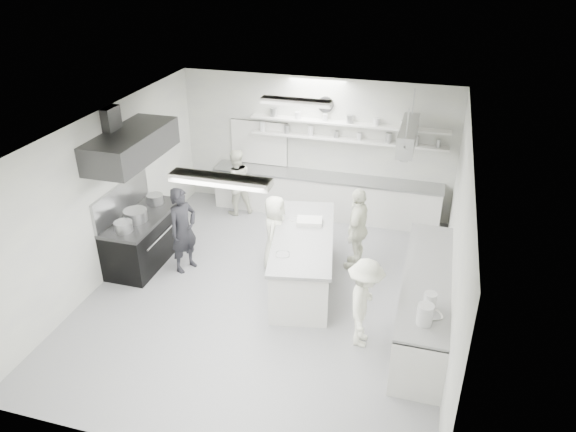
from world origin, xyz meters
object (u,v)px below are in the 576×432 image
(prep_island, at_px, (303,260))
(back_counter, at_px, (325,196))
(cook_stove, at_px, (183,230))
(right_counter, at_px, (424,302))
(cook_back, at_px, (236,182))
(stove, at_px, (145,239))

(prep_island, bearing_deg, back_counter, 83.45)
(cook_stove, bearing_deg, right_counter, -74.40)
(prep_island, xyz_separation_m, cook_back, (-2.12, 2.28, 0.29))
(right_counter, height_order, prep_island, right_counter)
(stove, xyz_separation_m, right_counter, (5.25, -0.60, 0.02))
(prep_island, relative_size, cook_stove, 1.54)
(stove, distance_m, right_counter, 5.28)
(stove, relative_size, cook_stove, 1.09)
(back_counter, relative_size, cook_back, 3.32)
(stove, height_order, prep_island, prep_island)
(cook_stove, bearing_deg, cook_back, 20.05)
(cook_stove, relative_size, cook_back, 1.09)
(stove, height_order, cook_stove, cook_stove)
(stove, relative_size, back_counter, 0.36)
(prep_island, xyz_separation_m, cook_stove, (-2.23, -0.14, 0.36))
(prep_island, bearing_deg, cook_stove, 172.92)
(back_counter, height_order, prep_island, prep_island)
(stove, height_order, right_counter, right_counter)
(back_counter, distance_m, cook_back, 1.99)
(cook_stove, bearing_deg, prep_island, -63.76)
(cook_stove, bearing_deg, back_counter, -12.72)
(back_counter, xyz_separation_m, right_counter, (2.35, -3.40, 0.01))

